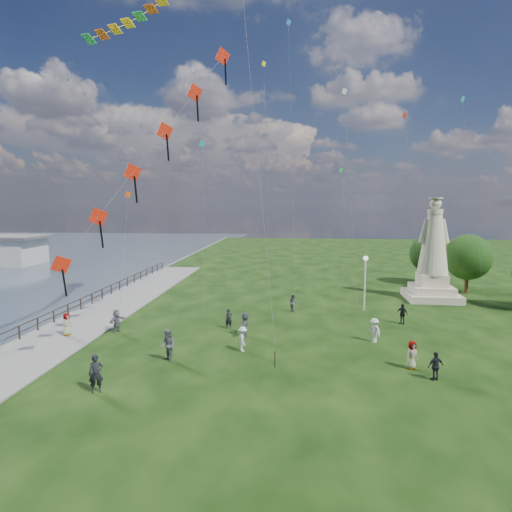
# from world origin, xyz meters

# --- Properties ---
(waterfront) EXTENTS (200.00, 200.00, 1.51)m
(waterfront) POSITION_xyz_m (-15.24, 8.99, -0.06)
(waterfront) COLOR #35444F
(waterfront) RESTS_ON ground
(statue) EXTENTS (4.75, 4.75, 9.42)m
(statue) POSITION_xyz_m (14.20, 21.00, 3.56)
(statue) COLOR #BEAE90
(statue) RESTS_ON ground
(lamppost) EXTENTS (0.43, 0.43, 4.60)m
(lamppost) POSITION_xyz_m (7.32, 16.15, 3.32)
(lamppost) COLOR silver
(lamppost) RESTS_ON ground
(tree_row) EXTENTS (9.33, 15.04, 5.88)m
(tree_row) POSITION_xyz_m (18.46, 24.04, 3.40)
(tree_row) COLOR #382314
(tree_row) RESTS_ON ground
(person_0) EXTENTS (0.79, 0.68, 1.84)m
(person_0) POSITION_xyz_m (-7.77, -0.89, 0.92)
(person_0) COLOR black
(person_0) RESTS_ON ground
(person_1) EXTENTS (1.04, 1.02, 1.86)m
(person_1) POSITION_xyz_m (-5.57, 3.29, 0.93)
(person_1) COLOR #595960
(person_1) RESTS_ON ground
(person_2) EXTENTS (0.77, 1.08, 1.52)m
(person_2) POSITION_xyz_m (-1.56, 5.38, 0.76)
(person_2) COLOR silver
(person_2) RESTS_ON ground
(person_3) EXTENTS (0.96, 0.70, 1.48)m
(person_3) POSITION_xyz_m (8.67, 2.02, 0.74)
(person_3) COLOR black
(person_3) RESTS_ON ground
(person_4) EXTENTS (0.89, 0.78, 1.55)m
(person_4) POSITION_xyz_m (7.87, 3.46, 0.78)
(person_4) COLOR #595960
(person_4) RESTS_ON ground
(person_5) EXTENTS (1.15, 1.64, 1.63)m
(person_5) POSITION_xyz_m (-10.71, 8.31, 0.81)
(person_5) COLOR #595960
(person_5) RESTS_ON ground
(person_6) EXTENTS (0.61, 0.49, 1.44)m
(person_6) POSITION_xyz_m (-3.13, 9.93, 0.72)
(person_6) COLOR black
(person_6) RESTS_ON ground
(person_7) EXTENTS (0.79, 0.84, 1.48)m
(person_7) POSITION_xyz_m (1.40, 15.29, 0.74)
(person_7) COLOR #595960
(person_7) RESTS_ON ground
(person_8) EXTENTS (0.99, 1.14, 1.57)m
(person_8) POSITION_xyz_m (6.66, 7.85, 0.79)
(person_8) COLOR silver
(person_8) RESTS_ON ground
(person_9) EXTENTS (0.96, 0.97, 1.54)m
(person_9) POSITION_xyz_m (9.49, 12.36, 0.77)
(person_9) COLOR black
(person_9) RESTS_ON ground
(person_10) EXTENTS (0.61, 0.83, 1.53)m
(person_10) POSITION_xyz_m (-13.64, 7.07, 0.77)
(person_10) COLOR #595960
(person_10) RESTS_ON ground
(person_11) EXTENTS (0.77, 1.58, 1.66)m
(person_11) POSITION_xyz_m (-1.77, 8.25, 0.83)
(person_11) COLOR #595960
(person_11) RESTS_ON ground
(red_kite_train) EXTENTS (10.89, 9.35, 18.44)m
(red_kite_train) POSITION_xyz_m (-6.96, 4.61, 11.44)
(red_kite_train) COLOR black
(red_kite_train) RESTS_ON ground
(small_kites) EXTENTS (31.68, 18.01, 27.63)m
(small_kites) POSITION_xyz_m (2.70, 23.43, 14.40)
(small_kites) COLOR teal
(small_kites) RESTS_ON ground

